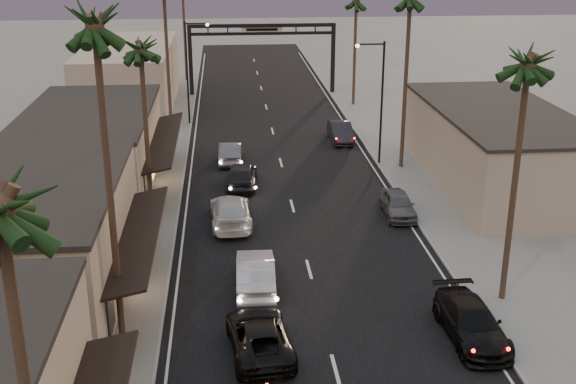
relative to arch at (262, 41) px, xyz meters
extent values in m
plane|color=slate|center=(0.00, -30.00, -5.53)|extent=(200.00, 200.00, 0.00)
cube|color=black|center=(0.00, -25.00, -5.53)|extent=(14.00, 120.00, 0.02)
cube|color=slate|center=(-9.50, -18.00, -5.47)|extent=(5.00, 92.00, 0.12)
cube|color=slate|center=(9.50, -18.00, -5.47)|extent=(5.00, 92.00, 0.12)
cube|color=tan|center=(-13.00, -44.00, -2.78)|extent=(8.00, 14.00, 5.50)
cube|color=tan|center=(-13.00, -28.00, -3.03)|extent=(8.00, 16.00, 5.00)
cube|color=tan|center=(-13.00, -5.00, -2.53)|extent=(8.00, 20.00, 6.00)
cube|color=tan|center=(14.00, -30.00, -3.03)|extent=(8.00, 18.00, 5.00)
cube|color=black|center=(-7.40, 0.00, -2.03)|extent=(0.40, 0.40, 7.00)
cube|color=black|center=(7.40, 0.00, -2.03)|extent=(0.40, 0.40, 7.00)
cube|color=black|center=(0.00, 0.00, 1.57)|extent=(15.20, 0.35, 0.35)
cube|color=black|center=(0.00, 0.00, 0.77)|extent=(15.20, 0.30, 0.30)
cube|color=beige|center=(0.00, -0.02, 1.17)|extent=(4.20, 0.12, 1.00)
cylinder|color=black|center=(7.20, -25.00, -1.03)|extent=(0.16, 0.16, 9.00)
cylinder|color=black|center=(6.20, -25.00, 3.27)|extent=(2.00, 0.12, 0.12)
sphere|color=#FFD899|center=(5.30, -25.00, 3.17)|extent=(0.30, 0.30, 0.30)
cylinder|color=black|center=(-7.20, -12.00, -1.03)|extent=(0.16, 0.16, 9.00)
cylinder|color=black|center=(-6.20, -12.00, 3.27)|extent=(2.00, 0.12, 0.12)
sphere|color=#FFD899|center=(-5.30, -12.00, 3.17)|extent=(0.30, 0.30, 0.30)
cylinder|color=#38281C|center=(-8.60, -48.00, 0.97)|extent=(0.28, 0.28, 13.00)
sphere|color=black|center=(-8.60, -48.00, 8.07)|extent=(3.20, 3.20, 3.20)
cylinder|color=#38281C|center=(-8.60, -34.00, -0.53)|extent=(0.28, 0.28, 10.00)
sphere|color=black|center=(-8.60, -34.00, 5.07)|extent=(3.20, 3.20, 3.20)
cylinder|color=#38281C|center=(-8.60, -15.00, 0.47)|extent=(0.28, 0.28, 12.00)
cylinder|color=#38281C|center=(8.60, -46.00, -0.03)|extent=(0.28, 0.28, 11.00)
sphere|color=black|center=(8.60, -46.00, 6.07)|extent=(3.20, 3.20, 3.20)
cylinder|color=#38281C|center=(8.60, -26.00, 0.47)|extent=(0.28, 0.28, 12.00)
cylinder|color=#38281C|center=(8.60, -6.00, -0.53)|extent=(0.28, 0.28, 10.00)
cylinder|color=#38281C|center=(-8.30, 8.00, -0.03)|extent=(0.28, 0.28, 11.00)
imported|color=black|center=(-2.91, -49.38, -4.82)|extent=(2.89, 5.38, 1.44)
imported|color=#A5A5AA|center=(-2.80, -43.88, -4.69)|extent=(1.92, 5.19, 1.70)
imported|color=#AFAFAF|center=(-3.87, -35.59, -4.72)|extent=(2.48, 5.70, 1.63)
imported|color=black|center=(-3.03, -29.00, -4.70)|extent=(2.37, 5.03, 1.66)
imported|color=#55555A|center=(-3.72, -23.50, -4.77)|extent=(1.76, 4.67, 1.52)
imported|color=black|center=(6.03, -49.14, -4.77)|extent=(2.32, 5.35, 1.53)
imported|color=#4E4E53|center=(6.20, -35.13, -4.80)|extent=(1.84, 4.34, 1.46)
imported|color=black|center=(5.33, -18.62, -4.74)|extent=(1.67, 4.79, 1.58)
camera|label=1|loc=(-4.02, -74.95, 10.74)|focal=45.00mm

